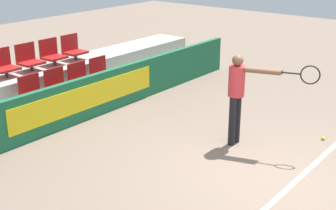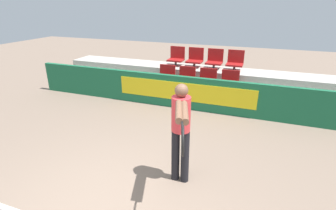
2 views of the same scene
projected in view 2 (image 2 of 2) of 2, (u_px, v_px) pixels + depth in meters
name	position (u px, v px, depth m)	size (l,w,h in m)	color
barrier_wall	(190.00, 93.00, 6.90)	(9.48, 0.14, 0.89)	#19603D
bleacher_tier_front	(195.00, 96.00, 7.46)	(9.08, 0.92, 0.40)	#ADA89E
bleacher_tier_middle	(203.00, 80.00, 8.19)	(9.08, 0.92, 0.79)	#ADA89E
stadium_chair_0	(166.00, 76.00, 7.70)	(0.48, 0.42, 0.58)	#333333
stadium_chair_1	(186.00, 78.00, 7.50)	(0.48, 0.42, 0.58)	#333333
stadium_chair_2	(207.00, 80.00, 7.30)	(0.48, 0.42, 0.58)	#333333
stadium_chair_3	(229.00, 83.00, 7.10)	(0.48, 0.42, 0.58)	#333333
stadium_chair_4	(176.00, 57.00, 8.35)	(0.48, 0.42, 0.58)	#333333
stadium_chair_5	(195.00, 58.00, 8.16)	(0.48, 0.42, 0.58)	#333333
stadium_chair_6	(215.00, 60.00, 7.96)	(0.48, 0.42, 0.58)	#333333
stadium_chair_7	(235.00, 61.00, 7.76)	(0.48, 0.42, 0.58)	#333333
tennis_player	(181.00, 127.00, 3.84)	(0.59, 1.43, 1.63)	black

